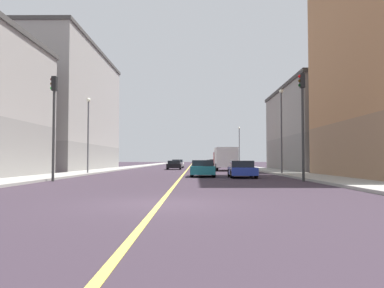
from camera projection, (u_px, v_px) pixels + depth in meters
ground_plane at (160, 204)px, 11.19m from camera, size 400.00×400.00×0.00m
sidewalk_left at (249, 167)px, 60.06m from camera, size 3.24×168.00×0.15m
sidewalk_right at (129, 167)px, 60.23m from camera, size 3.24×168.00×0.15m
lane_center_stripe at (189, 168)px, 60.14m from camera, size 0.16×154.00×0.01m
building_left_mid at (316, 129)px, 44.11m from camera, size 8.51×19.05×10.01m
building_right_midblock at (69, 110)px, 48.39m from camera, size 8.51×24.34×15.62m
traffic_light_left_near at (302, 112)px, 22.85m from camera, size 0.40×0.32×6.68m
traffic_light_right_near at (54, 114)px, 22.98m from camera, size 0.40×0.32×6.52m
street_lamp_left_near at (281, 122)px, 32.80m from camera, size 0.36×0.36×7.44m
street_lamp_right_near at (88, 127)px, 33.80m from camera, size 0.36×0.36×6.84m
street_lamp_left_far at (239, 142)px, 64.09m from camera, size 0.36×0.36×6.85m
car_teal at (203, 168)px, 29.13m from camera, size 1.96×4.31×1.30m
car_red at (214, 164)px, 60.74m from camera, size 1.94×4.46×1.37m
car_black at (174, 165)px, 50.30m from camera, size 2.00×4.42×1.21m
car_blue at (242, 169)px, 27.69m from camera, size 1.99×4.28×1.26m
car_maroon at (211, 163)px, 78.27m from camera, size 1.98×4.23×1.31m
car_white at (178, 164)px, 60.62m from camera, size 1.98×4.30×1.36m
box_truck at (225, 158)px, 45.07m from camera, size 2.56×7.74×2.75m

